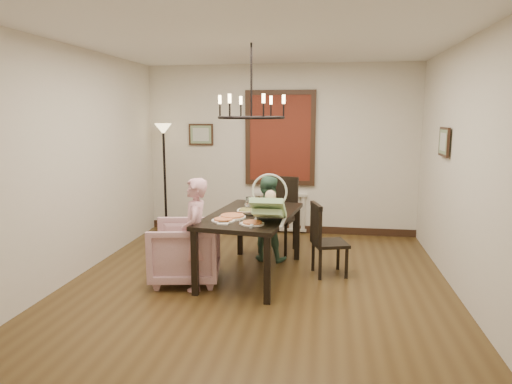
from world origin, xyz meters
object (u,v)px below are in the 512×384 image
(chair_right, at_px, (330,239))
(drinking_glass, at_px, (248,208))
(armchair, at_px, (185,251))
(seated_man, at_px, (267,225))
(elderly_woman, at_px, (195,244))
(dining_table, at_px, (252,220))
(chair_far, at_px, (277,215))
(baby_bouncer, at_px, (269,206))
(floor_lamp, at_px, (165,180))

(chair_right, xyz_separation_m, drinking_glass, (-0.99, -0.25, 0.41))
(drinking_glass, bearing_deg, chair_right, 13.96)
(chair_right, height_order, armchair, chair_right)
(chair_right, distance_m, seated_man, 0.98)
(chair_right, relative_size, seated_man, 0.95)
(elderly_woman, relative_size, drinking_glass, 6.89)
(dining_table, xyz_separation_m, drinking_glass, (-0.04, -0.06, 0.16))
(chair_far, height_order, baby_bouncer, baby_bouncer)
(drinking_glass, bearing_deg, seated_man, 79.13)
(seated_man, distance_m, baby_bouncer, 1.24)
(armchair, distance_m, drinking_glass, 0.91)
(chair_right, height_order, floor_lamp, floor_lamp)
(elderly_woman, relative_size, baby_bouncer, 1.83)
(baby_bouncer, bearing_deg, armchair, 171.10)
(dining_table, height_order, baby_bouncer, baby_bouncer)
(dining_table, bearing_deg, drinking_glass, -112.49)
(seated_man, bearing_deg, armchair, 57.87)
(baby_bouncer, bearing_deg, chair_right, 43.05)
(chair_right, distance_m, drinking_glass, 1.10)
(dining_table, xyz_separation_m, chair_far, (0.20, 1.08, -0.16))
(dining_table, height_order, elderly_woman, elderly_woman)
(floor_lamp, bearing_deg, elderly_woman, -62.84)
(dining_table, height_order, floor_lamp, floor_lamp)
(armchair, xyz_separation_m, elderly_woman, (0.19, -0.21, 0.17))
(chair_far, bearing_deg, drinking_glass, -88.20)
(armchair, relative_size, baby_bouncer, 1.39)
(baby_bouncer, height_order, drinking_glass, baby_bouncer)
(elderly_woman, bearing_deg, chair_far, 143.14)
(chair_right, xyz_separation_m, seated_man, (-0.86, 0.48, 0.03))
(dining_table, height_order, seated_man, seated_man)
(chair_far, relative_size, floor_lamp, 0.61)
(dining_table, distance_m, drinking_glass, 0.18)
(dining_table, distance_m, baby_bouncer, 0.61)
(seated_man, height_order, baby_bouncer, baby_bouncer)
(baby_bouncer, xyz_separation_m, floor_lamp, (-2.05, 2.32, -0.08))
(baby_bouncer, distance_m, floor_lamp, 3.10)
(floor_lamp, bearing_deg, chair_right, -31.35)
(elderly_woman, xyz_separation_m, drinking_glass, (0.53, 0.46, 0.33))
(dining_table, xyz_separation_m, elderly_woman, (-0.56, -0.52, -0.17))
(seated_man, relative_size, floor_lamp, 0.54)
(chair_far, bearing_deg, baby_bouncer, -73.80)
(armchair, relative_size, floor_lamp, 0.45)
(elderly_woman, bearing_deg, floor_lamp, -164.13)
(chair_far, xyz_separation_m, floor_lamp, (-1.98, 0.78, 0.35))
(dining_table, relative_size, floor_lamp, 1.00)
(seated_man, relative_size, drinking_glass, 6.27)
(chair_far, bearing_deg, dining_table, -86.98)
(dining_table, xyz_separation_m, baby_bouncer, (0.27, -0.47, 0.28))
(drinking_glass, bearing_deg, baby_bouncer, -52.45)
(chair_far, xyz_separation_m, armchair, (-0.96, -1.39, -0.18))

